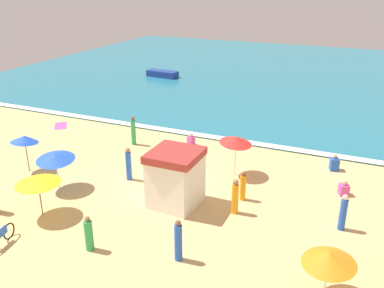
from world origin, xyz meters
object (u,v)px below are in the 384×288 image
at_px(beachgoer_6, 129,164).
at_px(beachgoer_9, 334,164).
at_px(small_boat_0, 162,74).
at_px(beachgoer_2, 344,189).
at_px(beachgoer_0, 178,241).
at_px(beachgoer_8, 89,234).
at_px(beach_umbrella_0, 38,181).
at_px(beach_umbrella_6, 329,258).
at_px(beachgoer_5, 191,140).
at_px(beachgoer_1, 243,186).
at_px(beach_umbrella_3, 236,140).
at_px(beachgoer_4, 343,213).
at_px(beach_umbrella_1, 24,139).
at_px(parked_bicycle, 0,237).
at_px(lifeguard_cabana, 175,178).
at_px(beach_umbrella_4, 55,157).
at_px(beachgoer_7, 133,131).
at_px(beachgoer_11, 235,197).

distance_m(beachgoer_6, beachgoer_9, 11.64).
bearing_deg(small_boat_0, beachgoer_2, -43.67).
xyz_separation_m(beachgoer_0, beachgoer_8, (-3.58, -0.86, -0.13)).
distance_m(beach_umbrella_0, beachgoer_2, 14.86).
bearing_deg(beach_umbrella_6, beachgoer_9, 94.67).
bearing_deg(beachgoer_5, beachgoer_1, -46.81).
height_order(beach_umbrella_3, beachgoer_0, beach_umbrella_3).
distance_m(beach_umbrella_0, beachgoer_4, 13.60).
height_order(beachgoer_2, small_boat_0, beachgoer_2).
relative_size(beach_umbrella_1, beachgoer_5, 2.71).
bearing_deg(beachgoer_2, beachgoer_9, 105.34).
bearing_deg(parked_bicycle, lifeguard_cabana, 49.61).
bearing_deg(beach_umbrella_1, beachgoer_0, -18.85).
distance_m(beach_umbrella_4, beachgoer_0, 8.81).
xyz_separation_m(beach_umbrella_1, parked_bicycle, (4.18, -5.96, -1.57)).
distance_m(beach_umbrella_0, beachgoer_9, 15.93).
height_order(beachgoer_7, beachgoer_11, beachgoer_7).
bearing_deg(beach_umbrella_0, beachgoer_4, 18.77).
xyz_separation_m(beach_umbrella_0, beachgoer_6, (1.75, 4.80, -0.88)).
height_order(beachgoer_4, beachgoer_8, beachgoer_4).
height_order(beach_umbrella_6, beachgoer_9, beach_umbrella_6).
distance_m(beachgoer_6, small_boat_0, 24.57).
xyz_separation_m(beach_umbrella_0, beachgoer_0, (7.22, -0.44, -0.93)).
height_order(parked_bicycle, beachgoer_7, beachgoer_7).
bearing_deg(beach_umbrella_0, beach_umbrella_6, -1.23).
bearing_deg(beachgoer_1, beachgoer_2, 29.16).
bearing_deg(beachgoer_7, beachgoer_0, -50.96).
xyz_separation_m(beach_umbrella_6, small_boat_0, (-20.71, 27.64, -1.19)).
distance_m(beach_umbrella_3, beachgoer_11, 4.27).
height_order(beach_umbrella_4, beachgoer_8, beach_umbrella_4).
xyz_separation_m(beachgoer_2, beachgoer_8, (-8.99, -8.99, 0.38)).
height_order(beach_umbrella_4, beachgoer_1, beach_umbrella_4).
relative_size(beachgoer_1, beachgoer_7, 0.79).
height_order(parked_bicycle, beachgoer_9, beachgoer_9).
bearing_deg(beachgoer_2, small_boat_0, 136.33).
xyz_separation_m(beachgoer_4, beachgoer_5, (-10.07, 6.44, -0.48)).
relative_size(beach_umbrella_6, beachgoer_6, 1.37).
bearing_deg(beachgoer_11, lifeguard_cabana, -173.08).
height_order(parked_bicycle, beachgoer_2, beachgoer_2).
xyz_separation_m(lifeguard_cabana, beachgoer_0, (2.00, -3.89, -0.56)).
distance_m(lifeguard_cabana, beachgoer_9, 9.78).
relative_size(beachgoer_4, beachgoer_7, 0.89).
relative_size(beach_umbrella_6, beachgoer_2, 3.11).
height_order(beachgoer_6, beachgoer_7, beachgoer_7).
bearing_deg(beachgoer_11, small_boat_0, 124.33).
bearing_deg(parked_bicycle, beachgoer_5, 78.75).
height_order(beach_umbrella_6, beachgoer_5, beach_umbrella_6).
bearing_deg(beach_umbrella_0, beachgoer_0, -3.46).
bearing_deg(beachgoer_4, beachgoer_6, 177.75).
height_order(parked_bicycle, beachgoer_8, beachgoer_8).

